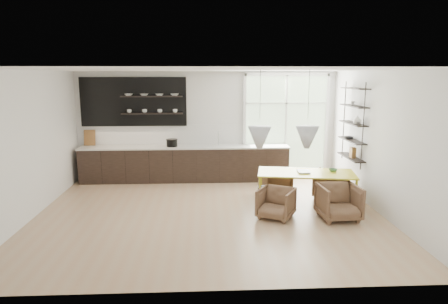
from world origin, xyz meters
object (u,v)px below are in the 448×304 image
armchair_back_right (331,184)px  armchair_front_left (276,203)px  armchair_back_left (275,183)px  wire_stool (265,194)px  dining_table (306,175)px  armchair_front_right (339,202)px

armchair_back_right → armchair_front_left: (-1.50, -1.27, -0.02)m
armchair_back_left → wire_stool: size_ratio=1.45×
armchair_back_right → armchair_front_left: 1.97m
armchair_back_left → wire_stool: (-0.37, -0.87, -0.01)m
dining_table → armchair_back_left: size_ratio=3.32×
armchair_front_left → armchair_front_right: size_ratio=0.87×
armchair_back_left → armchair_front_right: armchair_front_right is taller
armchair_back_right → armchair_front_right: 1.42m
dining_table → armchair_back_left: bearing=133.0°
armchair_front_left → wire_stool: bearing=129.2°
armchair_front_left → wire_stool: (-0.11, 0.65, -0.01)m
armchair_front_left → armchair_back_left: bearing=109.9°
armchair_back_right → armchair_front_right: (-0.28, -1.39, 0.02)m
armchair_back_left → armchair_back_right: bearing=157.6°
wire_stool → armchair_front_left: bearing=-80.2°
dining_table → armchair_front_left: 1.13m
armchair_back_right → wire_stool: (-1.62, -0.62, -0.04)m
dining_table → armchair_front_left: dining_table is taller
dining_table → armchair_front_left: bearing=-127.0°
armchair_front_left → wire_stool: size_ratio=1.48×
armchair_back_right → wire_stool: bearing=48.8°
dining_table → armchair_back_left: 1.03m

